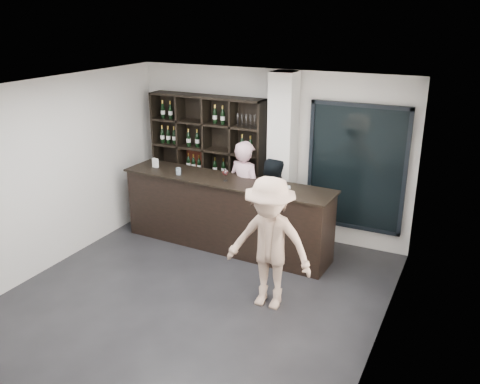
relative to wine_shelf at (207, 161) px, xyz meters
The scene contains 12 objects.
floor 3.06m from the wine_shelf, 65.85° to the right, with size 5.00×5.50×0.01m, color black.
wine_shelf is the anchor object (origin of this frame).
structural_column 1.52m from the wine_shelf, ahead, with size 0.40×0.40×2.90m, color silver.
glass_panel 2.71m from the wine_shelf, ahead, with size 1.60×0.08×2.10m.
tasting_counter 1.29m from the wine_shelf, 45.53° to the right, with size 3.66×0.75×1.21m.
taster_pink 1.15m from the wine_shelf, 26.22° to the right, with size 0.66×0.43×1.80m, color #D1A1AE.
taster_black 1.76m from the wine_shelf, 24.67° to the right, with size 0.79×0.62×1.63m, color black.
customer 3.07m from the wine_shelf, 45.18° to the right, with size 1.18×0.68×1.83m, color tan.
wine_glass 1.21m from the wine_shelf, 46.58° to the right, with size 0.09×0.09×0.22m, color white, non-canonical shape.
spit_cup 0.94m from the wine_shelf, 91.72° to the right, with size 0.09×0.09×0.12m, color silver.
napkin_stack 2.00m from the wine_shelf, 22.38° to the right, with size 0.11×0.11×0.02m, color white.
card_stand 0.98m from the wine_shelf, 129.11° to the right, with size 0.11×0.05×0.16m, color white.
Camera 1 is at (3.31, -5.20, 3.82)m, focal length 38.00 mm.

